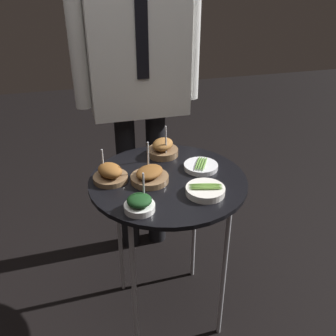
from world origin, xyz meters
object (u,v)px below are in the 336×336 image
at_px(serving_cart, 168,191).
at_px(waiter_figure, 138,66).
at_px(bowl_roast_near_rim, 163,149).
at_px(bowl_asparagus_front_right, 205,190).
at_px(bowl_spinach_back_left, 139,204).
at_px(bowl_roast_center, 110,174).
at_px(bowl_roast_mid_right, 150,176).
at_px(bowl_asparagus_front_center, 201,166).

xyz_separation_m(serving_cart, waiter_figure, (-0.00, 0.56, 0.39)).
xyz_separation_m(bowl_roast_near_rim, waiter_figure, (-0.04, 0.35, 0.30)).
bearing_deg(bowl_asparagus_front_right, bowl_spinach_back_left, -171.37).
bearing_deg(bowl_roast_center, bowl_roast_mid_right, -18.14).
relative_size(bowl_roast_mid_right, bowl_spinach_back_left, 1.15).
xyz_separation_m(bowl_roast_mid_right, waiter_figure, (0.08, 0.56, 0.31)).
distance_m(bowl_asparagus_front_center, bowl_spinach_back_left, 0.39).
bearing_deg(bowl_asparagus_front_right, bowl_roast_center, 149.67).
xyz_separation_m(bowl_spinach_back_left, bowl_roast_center, (-0.07, 0.24, 0.00)).
bearing_deg(waiter_figure, bowl_asparagus_front_right, -81.19).
bearing_deg(bowl_roast_mid_right, serving_cart, 0.54).
distance_m(bowl_roast_center, waiter_figure, 0.64).
distance_m(bowl_asparagus_front_right, bowl_roast_center, 0.39).
distance_m(bowl_asparagus_front_center, waiter_figure, 0.63).
relative_size(serving_cart, bowl_spinach_back_left, 5.56).
height_order(bowl_roast_center, waiter_figure, waiter_figure).
distance_m(serving_cart, bowl_roast_near_rim, 0.24).
xyz_separation_m(bowl_roast_mid_right, bowl_roast_center, (-0.15, 0.05, 0.00)).
bearing_deg(bowl_roast_near_rim, bowl_roast_center, -147.79).
distance_m(serving_cart, waiter_figure, 0.69).
xyz_separation_m(serving_cart, bowl_roast_near_rim, (0.03, 0.21, 0.09)).
bearing_deg(bowl_asparagus_front_right, bowl_roast_mid_right, 141.46).
relative_size(bowl_asparagus_front_center, bowl_roast_near_rim, 0.93).
bearing_deg(bowl_roast_center, waiter_figure, 66.04).
bearing_deg(bowl_roast_center, bowl_asparagus_front_center, -0.58).
distance_m(bowl_roast_mid_right, bowl_asparagus_front_center, 0.24).
bearing_deg(bowl_asparagus_front_center, bowl_roast_near_rim, 126.40).
distance_m(bowl_roast_mid_right, bowl_asparagus_front_right, 0.24).
bearing_deg(bowl_spinach_back_left, serving_cart, 50.13).
height_order(bowl_roast_mid_right, bowl_asparagus_front_right, bowl_roast_mid_right).
distance_m(bowl_roast_near_rim, waiter_figure, 0.46).
distance_m(bowl_roast_mid_right, bowl_spinach_back_left, 0.20).
bearing_deg(waiter_figure, bowl_roast_center, -113.96).
bearing_deg(bowl_asparagus_front_center, bowl_spinach_back_left, -143.60).
height_order(serving_cart, bowl_asparagus_front_center, bowl_asparagus_front_center).
xyz_separation_m(bowl_asparagus_front_right, bowl_spinach_back_left, (-0.26, -0.04, 0.01)).
distance_m(bowl_asparagus_front_center, bowl_asparagus_front_right, 0.20).
distance_m(bowl_roast_near_rim, bowl_roast_center, 0.31).
distance_m(bowl_roast_mid_right, waiter_figure, 0.64).
height_order(serving_cart, bowl_roast_near_rim, bowl_roast_near_rim).
bearing_deg(bowl_spinach_back_left, bowl_asparagus_front_right, 8.63).
bearing_deg(bowl_asparagus_front_right, waiter_figure, 98.81).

